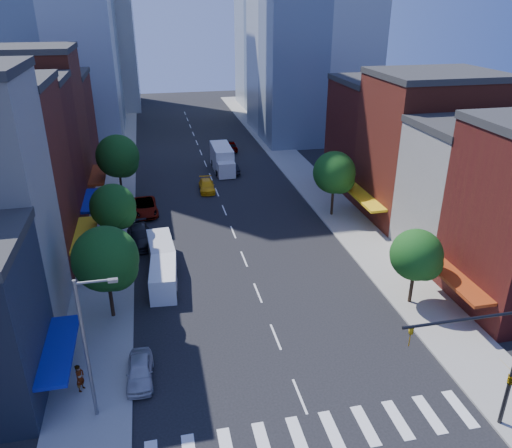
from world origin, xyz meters
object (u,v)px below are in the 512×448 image
Objects in this scene: parked_car_second at (162,260)px; cargo_van_near at (164,278)px; parked_car_rear at (139,236)px; parked_car_third at (145,207)px; box_truck at (222,159)px; pedestrian_near at (80,378)px; traffic_car_far at (230,146)px; parked_car_front at (140,371)px; cargo_van_far at (161,251)px; taxi at (207,186)px; pedestrian_far at (127,269)px; traffic_car_oncoming at (231,168)px.

parked_car_second is 0.77× the size of cargo_van_near.
parked_car_rear is (-2.00, 5.23, 0.12)m from parked_car_second.
parked_car_rear is (-0.69, -7.61, 0.02)m from parked_car_third.
parked_car_second is at bearing -109.72° from box_truck.
traffic_car_far is at bearing 8.92° from pedestrian_near.
cargo_van_far is (2.01, 15.43, 0.42)m from parked_car_front.
parked_car_front is 0.75× the size of cargo_van_near.
box_truck reaches higher than taxi.
taxi is 18.25m from traffic_car_far.
box_truck is (9.55, 30.46, 0.47)m from cargo_van_near.
cargo_van_far is (0.02, 4.90, 0.00)m from cargo_van_near.
pedestrian_near is 1.01× the size of pedestrian_far.
box_truck is (11.54, 21.19, 0.78)m from parked_car_rear.
parked_car_third is at bearing -128.51° from box_truck.
box_truck is 30.81m from pedestrian_far.
taxi is 0.98× the size of traffic_car_far.
parked_car_second is at bearing -106.47° from taxi.
box_truck is at bearing 76.17° from parked_car_front.
pedestrian_near is (-5.54, -14.91, 0.40)m from parked_car_second.
parked_car_third is 1.20× the size of traffic_car_far.
parked_car_front is at bearing -101.75° from taxi.
pedestrian_near is (-4.23, -27.75, 0.31)m from parked_car_third.
parked_car_front is 34.21m from taxi.
parked_car_front is 0.95× the size of traffic_car_oncoming.
parked_car_front is 2.20× the size of pedestrian_far.
taxi is at bearing -112.11° from box_truck.
traffic_car_oncoming is at bearing 59.24° from taxi.
cargo_van_near is at bearing 73.04° from traffic_car_far.
parked_car_third is at bearing 98.49° from cargo_van_near.
traffic_car_far is at bearing -106.14° from traffic_car_oncoming.
pedestrian_near is (-5.55, -15.77, -0.02)m from cargo_van_far.
pedestrian_near is at bearing -113.11° from cargo_van_far.
parked_car_third is 1.01× the size of parked_car_rear.
pedestrian_far reaches higher than traffic_car_oncoming.
parked_car_front is 19.80m from parked_car_rear.
cargo_van_near is at bearing -89.39° from parked_car_third.
cargo_van_far is (0.01, 0.86, 0.43)m from parked_car_second.
cargo_van_near reaches higher than parked_car_rear.
pedestrian_near reaches higher than traffic_car_far.
parked_car_rear is 24.14m from box_truck.
traffic_car_oncoming is at bearing 80.92° from traffic_car_far.
cargo_van_far reaches higher than parked_car_third.
pedestrian_near reaches higher than parked_car_rear.
parked_car_front is 10.72m from cargo_van_near.
parked_car_third is 17.40m from box_truck.
parked_car_front is 52.42m from traffic_car_far.
box_truck reaches higher than parked_car_third.
taxi is at bearing 54.22° from parked_car_rear.
parked_car_rear is (0.00, 19.80, 0.11)m from parked_car_front.
parked_car_front is 0.74× the size of parked_car_rear.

